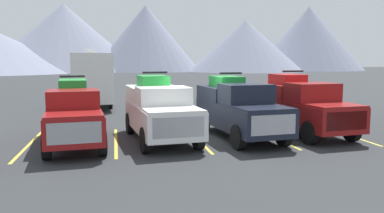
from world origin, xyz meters
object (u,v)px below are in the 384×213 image
Objects in this scene: pickup_truck_a at (74,113)px; camper_trailer_a at (92,77)px; pickup_truck_b at (159,109)px; pickup_truck_d at (302,105)px; pickup_truck_c at (238,108)px.

camper_trailer_a is (0.06, 11.35, 0.84)m from pickup_truck_a.
pickup_truck_b is 6.22m from pickup_truck_d.
camper_trailer_a is at bearing 106.15° from pickup_truck_b.
pickup_truck_c is 1.02× the size of pickup_truck_d.
camper_trailer_a is (-6.47, 11.23, 0.80)m from pickup_truck_c.
pickup_truck_b is 1.00× the size of pickup_truck_d.
pickup_truck_d is at bearing -49.18° from camper_trailer_a.
pickup_truck_b is at bearing 178.11° from pickup_truck_c.
pickup_truck_b is at bearing -73.85° from camper_trailer_a.
pickup_truck_d reaches higher than pickup_truck_a.
pickup_truck_a is 1.04× the size of pickup_truck_d.
pickup_truck_a is at bearing -175.97° from pickup_truck_b.
pickup_truck_c is (6.53, 0.12, 0.04)m from pickup_truck_a.
camper_trailer_a reaches higher than pickup_truck_c.
pickup_truck_c is at bearing -174.27° from pickup_truck_d.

